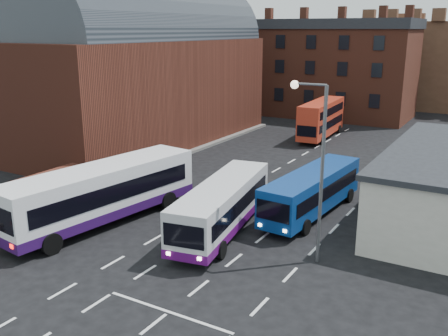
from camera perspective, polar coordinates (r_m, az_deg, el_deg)
The scene contains 10 objects.
ground at distance 25.95m, azimuth -11.36°, elevation -9.87°, with size 180.00×180.00×0.00m, color black.
railway_station at distance 49.63m, azimuth -9.29°, elevation 11.51°, with size 12.00×28.00×16.00m.
forecourt_wall at distance 34.00m, azimuth -22.22°, elevation -2.92°, with size 1.20×10.00×1.80m, color #602B1E.
brick_terrace at distance 67.19m, azimuth 11.31°, elevation 10.61°, with size 22.00×10.00×11.00m, color brown.
castle_keep at distance 84.02m, azimuth 23.88°, elevation 10.90°, with size 22.00×22.00×12.00m, color brown.
bus_white_outbound at distance 29.83m, azimuth -13.76°, elevation -2.46°, with size 4.53×12.73×3.40m.
bus_white_inbound at distance 27.81m, azimuth -0.18°, elevation -4.08°, with size 4.08×10.54×2.81m.
bus_blue at distance 30.88m, azimuth 10.05°, elevation -2.44°, with size 3.04×9.99×2.69m.
bus_red_double at distance 52.90m, azimuth 11.06°, elevation 5.56°, with size 2.82×9.71×3.84m.
street_lamp at distance 23.62m, azimuth 10.52°, elevation 1.27°, with size 1.79×0.39×8.76m.
Camera 1 is at (15.91, -17.28, 11.04)m, focal length 40.00 mm.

